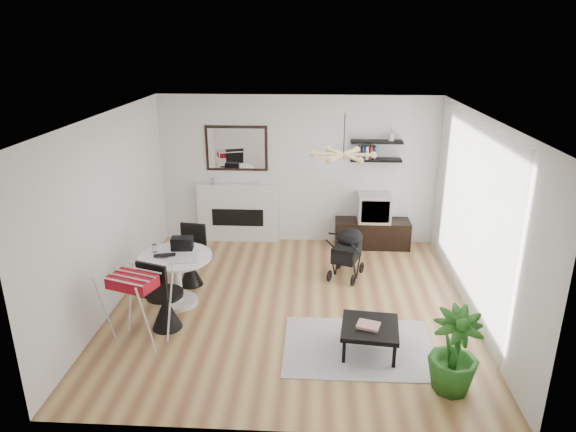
# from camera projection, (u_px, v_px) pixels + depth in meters

# --- Properties ---
(floor) EXTENTS (5.00, 5.00, 0.00)m
(floor) POSITION_uv_depth(u_px,v_px,m) (290.00, 305.00, 7.39)
(floor) COLOR #945D38
(floor) RESTS_ON ground
(ceiling) EXTENTS (5.00, 5.00, 0.00)m
(ceiling) POSITION_uv_depth(u_px,v_px,m) (291.00, 116.00, 6.48)
(ceiling) COLOR white
(ceiling) RESTS_ON wall_back
(wall_back) EXTENTS (5.00, 0.00, 5.00)m
(wall_back) POSITION_uv_depth(u_px,v_px,m) (298.00, 171.00, 9.29)
(wall_back) COLOR white
(wall_back) RESTS_ON floor
(wall_left) EXTENTS (0.00, 5.00, 5.00)m
(wall_left) POSITION_uv_depth(u_px,v_px,m) (110.00, 213.00, 7.07)
(wall_left) COLOR white
(wall_left) RESTS_ON floor
(wall_right) EXTENTS (0.00, 5.00, 5.00)m
(wall_right) POSITION_uv_depth(u_px,v_px,m) (478.00, 220.00, 6.80)
(wall_right) COLOR white
(wall_right) RESTS_ON floor
(sheer_curtain) EXTENTS (0.04, 3.60, 2.60)m
(sheer_curtain) POSITION_uv_depth(u_px,v_px,m) (467.00, 215.00, 7.00)
(sheer_curtain) COLOR white
(sheer_curtain) RESTS_ON wall_right
(fireplace) EXTENTS (1.50, 0.17, 2.16)m
(fireplace) POSITION_uv_depth(u_px,v_px,m) (238.00, 206.00, 9.50)
(fireplace) COLOR white
(fireplace) RESTS_ON floor
(shelf_lower) EXTENTS (0.90, 0.25, 0.04)m
(shelf_lower) POSITION_uv_depth(u_px,v_px,m) (376.00, 160.00, 9.01)
(shelf_lower) COLOR black
(shelf_lower) RESTS_ON wall_back
(shelf_upper) EXTENTS (0.90, 0.25, 0.04)m
(shelf_upper) POSITION_uv_depth(u_px,v_px,m) (377.00, 142.00, 8.90)
(shelf_upper) COLOR black
(shelf_upper) RESTS_ON wall_back
(pendant_lamp) EXTENTS (0.90, 0.90, 0.10)m
(pendant_lamp) POSITION_uv_depth(u_px,v_px,m) (344.00, 155.00, 6.91)
(pendant_lamp) COLOR #DDBC74
(pendant_lamp) RESTS_ON ceiling
(tv_console) EXTENTS (1.34, 0.47, 0.50)m
(tv_console) POSITION_uv_depth(u_px,v_px,m) (372.00, 233.00, 9.35)
(tv_console) COLOR black
(tv_console) RESTS_ON floor
(crt_tv) EXTENTS (0.58, 0.50, 0.50)m
(crt_tv) POSITION_uv_depth(u_px,v_px,m) (374.00, 207.00, 9.18)
(crt_tv) COLOR silver
(crt_tv) RESTS_ON tv_console
(dining_table) EXTENTS (1.03, 1.03, 0.75)m
(dining_table) POSITION_uv_depth(u_px,v_px,m) (176.00, 272.00, 7.27)
(dining_table) COLOR white
(dining_table) RESTS_ON floor
(laptop) EXTENTS (0.34, 0.25, 0.02)m
(laptop) POSITION_uv_depth(u_px,v_px,m) (164.00, 257.00, 7.12)
(laptop) COLOR black
(laptop) RESTS_ON dining_table
(black_bag) EXTENTS (0.32, 0.20, 0.18)m
(black_bag) POSITION_uv_depth(u_px,v_px,m) (182.00, 243.00, 7.37)
(black_bag) COLOR black
(black_bag) RESTS_ON dining_table
(newspaper) EXTENTS (0.43, 0.38, 0.01)m
(newspaper) POSITION_uv_depth(u_px,v_px,m) (183.00, 259.00, 7.07)
(newspaper) COLOR silver
(newspaper) RESTS_ON dining_table
(drinking_glass) EXTENTS (0.07, 0.07, 0.11)m
(drinking_glass) POSITION_uv_depth(u_px,v_px,m) (154.00, 248.00, 7.29)
(drinking_glass) COLOR white
(drinking_glass) RESTS_ON dining_table
(chair_far) EXTENTS (0.46, 0.48, 0.94)m
(chair_far) POSITION_uv_depth(u_px,v_px,m) (191.00, 266.00, 7.92)
(chair_far) COLOR black
(chair_far) RESTS_ON floor
(chair_near) EXTENTS (0.53, 0.55, 1.02)m
(chair_near) POSITION_uv_depth(u_px,v_px,m) (165.00, 307.00, 6.70)
(chair_near) COLOR black
(chair_near) RESTS_ON floor
(drying_rack) EXTENTS (0.81, 0.79, 0.97)m
(drying_rack) POSITION_uv_depth(u_px,v_px,m) (138.00, 305.00, 6.35)
(drying_rack) COLOR white
(drying_rack) RESTS_ON floor
(stroller) EXTENTS (0.64, 0.79, 0.86)m
(stroller) POSITION_uv_depth(u_px,v_px,m) (347.00, 254.00, 8.18)
(stroller) COLOR black
(stroller) RESTS_ON floor
(rug) EXTENTS (1.85, 1.34, 0.01)m
(rug) POSITION_uv_depth(u_px,v_px,m) (358.00, 347.00, 6.38)
(rug) COLOR #A2A2A2
(rug) RESTS_ON floor
(coffee_table) EXTENTS (0.75, 0.75, 0.35)m
(coffee_table) POSITION_uv_depth(u_px,v_px,m) (370.00, 328.00, 6.21)
(coffee_table) COLOR black
(coffee_table) RESTS_ON rug
(magazines) EXTENTS (0.31, 0.28, 0.04)m
(magazines) POSITION_uv_depth(u_px,v_px,m) (368.00, 325.00, 6.16)
(magazines) COLOR #B43F2D
(magazines) RESTS_ON coffee_table
(potted_plant) EXTENTS (0.55, 0.55, 0.97)m
(potted_plant) POSITION_uv_depth(u_px,v_px,m) (454.00, 352.00, 5.47)
(potted_plant) COLOR #235D1A
(potted_plant) RESTS_ON floor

